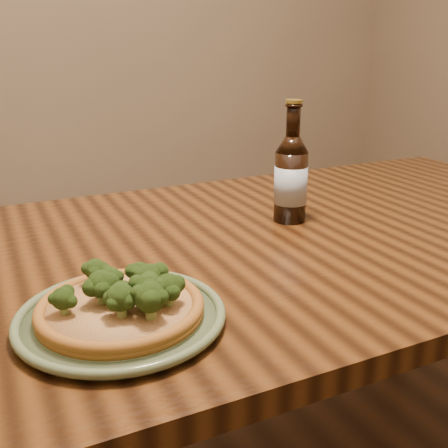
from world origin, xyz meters
name	(u,v)px	position (x,y,z in m)	size (l,w,h in m)	color
table	(297,268)	(0.00, 0.10, 0.66)	(1.60, 0.90, 0.75)	#43250E
plate	(121,316)	(-0.45, -0.13, 0.76)	(0.30, 0.30, 0.02)	#586948
pizza	(122,303)	(-0.45, -0.13, 0.78)	(0.24, 0.24, 0.07)	#925C21
beer_bottle	(291,178)	(0.01, 0.16, 0.85)	(0.07, 0.07, 0.27)	black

